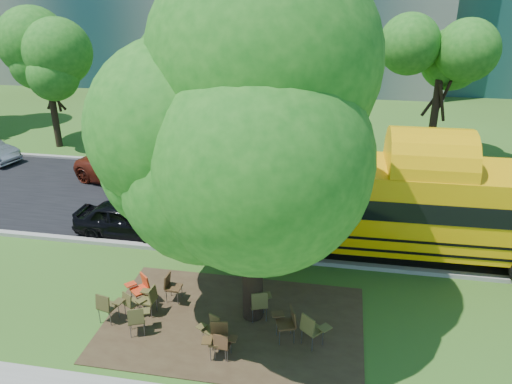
% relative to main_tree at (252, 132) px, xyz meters
% --- Properties ---
extents(ground, '(160.00, 160.00, 0.00)m').
position_rel_main_tree_xyz_m(ground, '(-1.47, 0.11, -5.34)').
color(ground, '#355119').
rests_on(ground, ground).
extents(dirt_patch, '(7.00, 4.50, 0.03)m').
position_rel_main_tree_xyz_m(dirt_patch, '(-0.47, -0.39, -5.33)').
color(dirt_patch, '#382819').
rests_on(dirt_patch, ground).
extents(asphalt_road, '(80.00, 8.00, 0.04)m').
position_rel_main_tree_xyz_m(asphalt_road, '(-1.47, 7.11, -5.32)').
color(asphalt_road, black).
rests_on(asphalt_road, ground).
extents(kerb_near, '(80.00, 0.25, 0.14)m').
position_rel_main_tree_xyz_m(kerb_near, '(-1.47, 3.11, -5.27)').
color(kerb_near, gray).
rests_on(kerb_near, ground).
extents(kerb_far, '(80.00, 0.25, 0.14)m').
position_rel_main_tree_xyz_m(kerb_far, '(-1.47, 11.21, -5.27)').
color(kerb_far, gray).
rests_on(kerb_far, ground).
extents(bg_tree_0, '(5.20, 5.20, 7.18)m').
position_rel_main_tree_xyz_m(bg_tree_0, '(-13.47, 13.11, -0.77)').
color(bg_tree_0, black).
rests_on(bg_tree_0, ground).
extents(bg_tree_2, '(4.80, 4.80, 6.62)m').
position_rel_main_tree_xyz_m(bg_tree_2, '(-6.47, 16.11, -1.13)').
color(bg_tree_2, black).
rests_on(bg_tree_2, ground).
extents(bg_tree_3, '(5.60, 5.60, 7.84)m').
position_rel_main_tree_xyz_m(bg_tree_3, '(6.53, 14.11, -0.31)').
color(bg_tree_3, black).
rests_on(bg_tree_3, ground).
extents(main_tree, '(7.20, 7.20, 8.96)m').
position_rel_main_tree_xyz_m(main_tree, '(0.00, 0.00, 0.00)').
color(main_tree, black).
rests_on(main_tree, ground).
extents(school_bus, '(13.19, 3.21, 3.21)m').
position_rel_main_tree_xyz_m(school_bus, '(4.70, 4.24, -3.49)').
color(school_bus, '#E7A607').
rests_on(school_bus, ground).
extents(chair_0, '(0.70, 0.55, 0.93)m').
position_rel_main_tree_xyz_m(chair_0, '(-3.83, -0.95, -4.77)').
color(chair_0, '#443C1D').
rests_on(chair_0, ground).
extents(chair_1, '(0.67, 0.53, 0.80)m').
position_rel_main_tree_xyz_m(chair_1, '(-3.30, -0.59, -4.85)').
color(chair_1, brown).
rests_on(chair_1, ground).
extents(chair_2, '(0.61, 0.69, 0.89)m').
position_rel_main_tree_xyz_m(chair_2, '(-2.83, -1.29, -4.80)').
color(chair_2, '#4E4821').
rests_on(chair_2, ground).
extents(chair_3, '(0.65, 0.51, 0.79)m').
position_rel_main_tree_xyz_m(chair_3, '(-0.84, -1.23, -4.85)').
color(chair_3, '#4F4522').
rests_on(chair_3, ground).
extents(chair_4, '(0.55, 0.47, 0.80)m').
position_rel_main_tree_xyz_m(chair_4, '(-0.41, -1.79, -4.85)').
color(chair_4, '#4F311C').
rests_on(chair_4, ground).
extents(chair_5, '(0.63, 0.62, 0.95)m').
position_rel_main_tree_xyz_m(chair_5, '(-0.57, -1.67, -4.76)').
color(chair_5, '#4E371C').
rests_on(chair_5, ground).
extents(chair_6, '(0.74, 0.66, 0.97)m').
position_rel_main_tree_xyz_m(chair_6, '(1.05, -0.77, -4.74)').
color(chair_6, '#453018').
rests_on(chair_6, ground).
extents(chair_7, '(0.83, 0.66, 0.97)m').
position_rel_main_tree_xyz_m(chair_7, '(1.70, -0.95, -4.75)').
color(chair_7, brown).
rests_on(chair_7, ground).
extents(chair_8, '(0.53, 0.61, 0.89)m').
position_rel_main_tree_xyz_m(chair_8, '(-2.85, -0.40, -4.79)').
color(chair_8, '#4F4A22').
rests_on(chair_8, ground).
extents(chair_9, '(0.81, 0.64, 0.94)m').
position_rel_main_tree_xyz_m(chair_9, '(-3.27, 0.04, -4.76)').
color(chair_9, red).
rests_on(chair_9, ground).
extents(chair_10, '(0.52, 0.59, 0.89)m').
position_rel_main_tree_xyz_m(chair_10, '(-2.44, 0.30, -4.80)').
color(chair_10, '#483119').
rests_on(chair_10, ground).
extents(chair_11, '(0.66, 0.74, 0.96)m').
position_rel_main_tree_xyz_m(chair_11, '(0.21, -0.11, -4.75)').
color(chair_11, brown).
rests_on(chair_11, ground).
extents(black_car, '(3.73, 1.58, 1.26)m').
position_rel_main_tree_xyz_m(black_car, '(-5.45, 3.91, -4.71)').
color(black_car, black).
rests_on(black_car, ground).
extents(bg_car_red, '(5.65, 3.98, 1.43)m').
position_rel_main_tree_xyz_m(bg_car_red, '(-7.30, 8.61, -4.63)').
color(bg_car_red, '#53190E').
rests_on(bg_car_red, ground).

